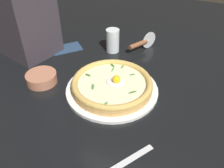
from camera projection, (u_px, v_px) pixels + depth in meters
The scene contains 7 objects.
ground_plane at pixel (123, 98), 0.89m from camera, with size 2.40×2.40×0.03m, color black.
pizza_plate at pixel (112, 89), 0.89m from camera, with size 0.35×0.35×0.01m, color white.
pizza at pixel (112, 84), 0.88m from camera, with size 0.30×0.30×0.06m.
side_bowl at pixel (42, 78), 0.93m from camera, with size 0.12×0.12×0.04m, color #B37054.
pizza_cutter at pixel (141, 43), 1.11m from camera, with size 0.09×0.15×0.08m.
drinking_glass at pixel (113, 42), 1.11m from camera, with size 0.06×0.06×0.11m.
folded_napkin at pixel (67, 48), 1.15m from camera, with size 0.14×0.09×0.01m, color navy.
Camera 1 is at (0.22, -0.63, 0.57)m, focal length 37.82 mm.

